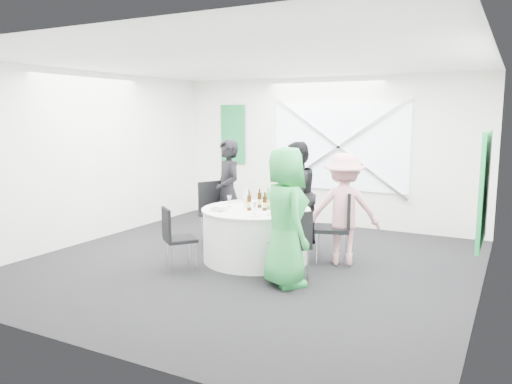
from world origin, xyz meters
The scene contains 47 objects.
floor centered at (0.00, 0.00, 0.00)m, with size 6.00×6.00×0.00m, color black.
ceiling centered at (0.00, 0.00, 2.80)m, with size 6.00×6.00×0.00m, color white.
wall_back centered at (0.00, 3.00, 1.40)m, with size 6.00×6.00×0.00m, color white.
wall_front centered at (0.00, -3.00, 1.40)m, with size 6.00×6.00×0.00m, color white.
wall_left centered at (-3.00, 0.00, 1.40)m, with size 6.00×6.00×0.00m, color white.
wall_right centered at (3.00, 0.00, 1.40)m, with size 6.00×6.00×0.00m, color white.
window_panel centered at (0.30, 2.96, 1.50)m, with size 2.60×0.03×1.60m, color white.
window_brace_a centered at (0.30, 2.92, 1.50)m, with size 0.05×0.05×3.16m, color silver.
window_brace_b centered at (0.30, 2.92, 1.50)m, with size 0.05×0.05×3.16m, color silver.
green_banner centered at (-2.00, 2.95, 1.70)m, with size 0.55×0.04×1.20m, color #156D37.
green_sign centered at (2.94, 0.60, 1.20)m, with size 0.05×1.20×1.40m, color #1B9447.
banquet_table centered at (0.00, 0.20, 0.38)m, with size 1.56×1.56×0.76m.
chair_back centered at (-0.04, 1.25, 0.48)m, with size 0.39×0.40×0.82m.
chair_back_left centered at (-1.00, 0.67, 0.61)m, with size 0.62×0.62×1.03m.
chair_back_right centered at (1.12, 0.57, 0.61)m, with size 0.60×0.59×1.04m.
chair_front_right centered at (0.86, -0.42, 0.53)m, with size 0.58×0.57×0.91m.
chair_front_left centered at (-0.74, -0.74, 0.50)m, with size 0.55×0.55×0.86m.
person_man_back_left centered at (-0.83, 0.80, 0.85)m, with size 0.62×0.41×1.71m, color black.
person_man_back centered at (0.18, 1.21, 0.84)m, with size 0.81×0.45×1.68m, color black.
person_woman_pink centered at (1.17, 0.61, 0.79)m, with size 1.02×0.47×1.57m, color pink.
person_woman_green centered at (0.82, -0.58, 0.86)m, with size 0.84×0.54×1.71m, color green.
plate_back centered at (-0.01, 0.71, 0.77)m, with size 0.27×0.27×0.01m.
plate_back_left centered at (-0.49, 0.54, 0.77)m, with size 0.29×0.29×0.01m.
plate_back_right centered at (0.47, 0.55, 0.78)m, with size 0.25×0.25×0.04m.
plate_front_right centered at (0.45, -0.08, 0.78)m, with size 0.25×0.25×0.04m.
plate_front_left centered at (-0.41, -0.14, 0.77)m, with size 0.26×0.26×0.01m.
napkin centered at (-0.37, -0.21, 0.80)m, with size 0.19×0.13×0.05m, color silver.
beer_bottle_a centered at (-0.14, 0.23, 0.86)m, with size 0.06×0.06×0.26m.
beer_bottle_b centered at (0.01, 0.29, 0.87)m, with size 0.06×0.06×0.28m.
beer_bottle_c centered at (0.18, 0.12, 0.86)m, with size 0.06×0.06×0.26m.
beer_bottle_d centered at (-0.02, 0.02, 0.87)m, with size 0.06×0.06×0.27m.
green_water_bottle centered at (0.18, 0.23, 0.88)m, with size 0.08×0.08×0.31m.
clear_water_bottle centered at (-0.16, 0.20, 0.88)m, with size 0.08×0.08×0.31m.
wine_glass_a centered at (0.09, 0.55, 0.88)m, with size 0.07×0.07×0.17m.
wine_glass_b centered at (0.31, 0.38, 0.88)m, with size 0.07×0.07×0.17m.
wine_glass_c centered at (-0.40, 0.14, 0.88)m, with size 0.07×0.07×0.17m.
wine_glass_d centered at (0.18, -0.18, 0.88)m, with size 0.07×0.07×0.17m.
fork_a centered at (0.55, 0.36, 0.76)m, with size 0.01×0.15×0.01m, color silver.
knife_a centered at (0.39, 0.63, 0.76)m, with size 0.01×0.15×0.01m, color silver.
fork_b centered at (0.12, 0.76, 0.76)m, with size 0.01×0.15×0.01m, color silver.
knife_b centered at (-0.15, 0.76, 0.76)m, with size 0.01×0.15×0.01m, color silver.
fork_c centered at (-0.42, 0.60, 0.76)m, with size 0.01×0.15×0.01m, color silver.
knife_c centered at (-0.56, 0.32, 0.76)m, with size 0.01×0.15×0.01m, color silver.
fork_d centered at (-0.53, -0.02, 0.76)m, with size 0.01×0.15×0.01m, color silver.
knife_d centered at (-0.32, -0.28, 0.76)m, with size 0.01×0.15×0.01m, color silver.
fork_e centered at (0.27, -0.31, 0.76)m, with size 0.01×0.15×0.01m, color silver.
knife_e centered at (0.51, -0.06, 0.76)m, with size 0.01×0.15×0.01m, color silver.
Camera 1 is at (3.29, -6.02, 2.08)m, focal length 35.00 mm.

